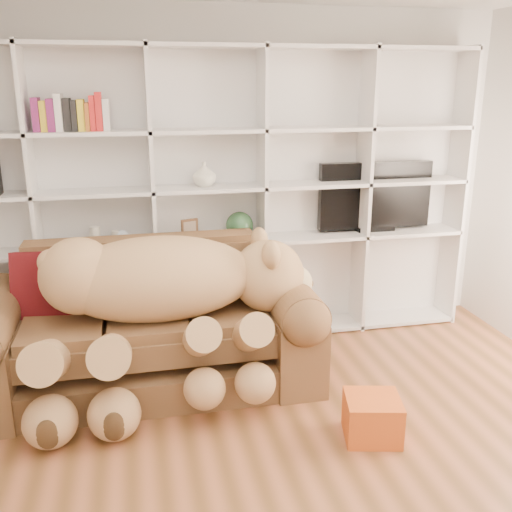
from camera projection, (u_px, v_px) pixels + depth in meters
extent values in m
cube|color=silver|center=(205.00, 178.00, 4.72)|extent=(5.00, 0.02, 2.70)
cube|color=silver|center=(206.00, 197.00, 4.73)|extent=(4.40, 0.03, 2.40)
cube|color=silver|center=(35.00, 208.00, 4.31)|extent=(0.03, 0.35, 2.40)
cube|color=silver|center=(153.00, 203.00, 4.49)|extent=(0.03, 0.35, 2.40)
cube|color=silver|center=(262.00, 198.00, 4.67)|extent=(0.03, 0.35, 2.40)
cube|color=silver|center=(362.00, 194.00, 4.85)|extent=(0.03, 0.35, 2.40)
cube|color=silver|center=(456.00, 190.00, 5.03)|extent=(0.03, 0.35, 2.40)
cube|color=silver|center=(212.00, 334.00, 4.92)|extent=(4.40, 0.35, 0.03)
cube|color=silver|center=(210.00, 242.00, 4.68)|extent=(4.40, 0.35, 0.03)
cube|color=silver|center=(208.00, 188.00, 4.55)|extent=(4.40, 0.35, 0.03)
cube|color=silver|center=(207.00, 131.00, 4.42)|extent=(4.40, 0.35, 0.03)
cube|color=silver|center=(205.00, 46.00, 4.24)|extent=(4.40, 0.35, 0.03)
cube|color=brown|center=(150.00, 370.00, 4.12)|extent=(2.28, 0.92, 0.24)
cube|color=brown|center=(148.00, 325.00, 3.99)|extent=(1.69, 0.76, 0.33)
cube|color=brown|center=(144.00, 275.00, 4.33)|extent=(1.69, 0.22, 0.60)
cube|color=brown|center=(287.00, 334.00, 4.28)|extent=(0.35, 1.03, 0.60)
cylinder|color=brown|center=(287.00, 297.00, 4.19)|extent=(0.35, 0.98, 0.35)
ellipsoid|color=tan|center=(158.00, 279.00, 3.88)|extent=(1.36, 0.65, 0.58)
sphere|color=tan|center=(79.00, 276.00, 3.76)|extent=(0.51, 0.51, 0.51)
sphere|color=tan|center=(268.00, 276.00, 4.05)|extent=(0.51, 0.51, 0.51)
sphere|color=beige|center=(295.00, 283.00, 4.11)|extent=(0.26, 0.26, 0.26)
sphere|color=#3C2915|center=(308.00, 283.00, 4.13)|extent=(0.08, 0.08, 0.08)
ellipsoid|color=tan|center=(271.00, 255.00, 3.81)|extent=(0.12, 0.20, 0.20)
ellipsoid|color=tan|center=(259.00, 241.00, 4.15)|extent=(0.12, 0.20, 0.20)
sphere|color=tan|center=(51.00, 262.00, 3.69)|extent=(0.18, 0.18, 0.18)
cylinder|color=tan|center=(200.00, 339.00, 3.70)|extent=(0.22, 0.62, 0.46)
cylinder|color=tan|center=(249.00, 334.00, 3.77)|extent=(0.22, 0.62, 0.46)
cylinder|color=tan|center=(49.00, 360.00, 3.52)|extent=(0.26, 0.72, 0.53)
cylinder|color=tan|center=(112.00, 354.00, 3.60)|extent=(0.26, 0.72, 0.53)
sphere|color=tan|center=(205.00, 390.00, 3.59)|extent=(0.27, 0.27, 0.27)
sphere|color=tan|center=(255.00, 384.00, 3.66)|extent=(0.27, 0.27, 0.27)
sphere|color=tan|center=(51.00, 421.00, 3.42)|extent=(0.33, 0.33, 0.33)
sphere|color=tan|center=(114.00, 413.00, 3.50)|extent=(0.33, 0.33, 0.33)
cube|color=#520F0E|center=(48.00, 285.00, 4.00)|extent=(0.50, 0.32, 0.49)
cube|color=#D1581B|center=(372.00, 418.00, 3.50)|extent=(0.39, 0.38, 0.27)
cube|color=black|center=(375.00, 195.00, 4.94)|extent=(1.01, 0.08, 0.58)
cube|color=black|center=(373.00, 227.00, 5.02)|extent=(0.34, 0.18, 0.04)
cube|color=#50321B|center=(190.00, 230.00, 4.62)|extent=(0.14, 0.07, 0.18)
sphere|color=#2D5833|center=(240.00, 225.00, 4.70)|extent=(0.23, 0.23, 0.23)
cylinder|color=beige|center=(96.00, 237.00, 4.47)|extent=(0.11, 0.11, 0.16)
cylinder|color=beige|center=(116.00, 238.00, 4.51)|extent=(0.08, 0.08, 0.12)
sphere|color=white|center=(122.00, 237.00, 4.52)|extent=(0.12, 0.12, 0.12)
imported|color=beige|center=(204.00, 174.00, 4.51)|extent=(0.21, 0.21, 0.19)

